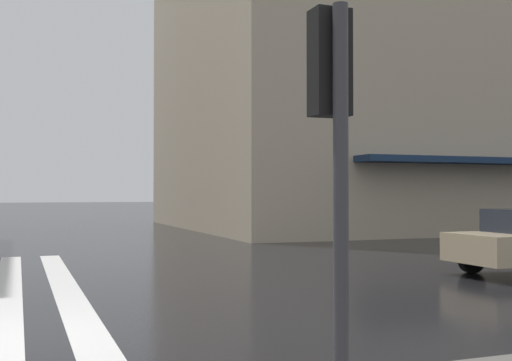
% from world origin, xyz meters
% --- Properties ---
extents(ground_plane, '(220.00, 220.00, 0.00)m').
position_xyz_m(ground_plane, '(0.00, 0.00, 0.00)').
color(ground_plane, black).
extents(haussmann_block_corner, '(18.13, 26.66, 19.47)m').
position_xyz_m(haussmann_block_corner, '(20.96, -20.94, 9.53)').
color(haussmann_block_corner, tan).
rests_on(haussmann_block_corner, ground_plane).
extents(traffic_signal_post, '(0.44, 0.30, 3.07)m').
position_xyz_m(traffic_signal_post, '(-3.63, -2.37, 2.37)').
color(traffic_signal_post, '#333338').
rests_on(traffic_signal_post, sidewalk_pavement).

